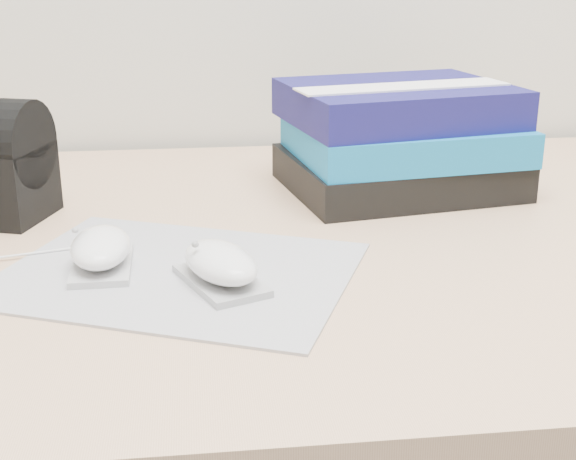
{
  "coord_description": "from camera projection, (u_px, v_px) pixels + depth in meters",
  "views": [
    {
      "loc": [
        -0.18,
        0.76,
        1.02
      ],
      "look_at": [
        -0.09,
        1.47,
        0.77
      ],
      "focal_mm": 50.0,
      "sensor_mm": 36.0,
      "label": 1
    }
  ],
  "objects": [
    {
      "name": "desk",
      "position": [
        343.0,
        386.0,
        1.02
      ],
      "size": [
        1.6,
        0.8,
        0.73
      ],
      "color": "tan",
      "rests_on": "ground"
    },
    {
      "name": "mousepad",
      "position": [
        177.0,
        273.0,
        0.75
      ],
      "size": [
        0.39,
        0.35,
        0.0
      ],
      "primitive_type": "cube",
      "rotation": [
        0.0,
        0.0,
        -0.4
      ],
      "color": "gray",
      "rests_on": "desk"
    },
    {
      "name": "mouse_rear",
      "position": [
        101.0,
        250.0,
        0.75
      ],
      "size": [
        0.06,
        0.1,
        0.04
      ],
      "color": "#B0AFB2",
      "rests_on": "mousepad"
    },
    {
      "name": "mouse_front",
      "position": [
        221.0,
        265.0,
        0.72
      ],
      "size": [
        0.09,
        0.11,
        0.04
      ],
      "color": "#9FA0A2",
      "rests_on": "mousepad"
    },
    {
      "name": "book_stack",
      "position": [
        400.0,
        138.0,
        1.0
      ],
      "size": [
        0.3,
        0.26,
        0.13
      ],
      "color": "black",
      "rests_on": "desk"
    }
  ]
}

